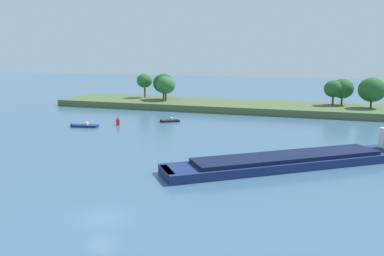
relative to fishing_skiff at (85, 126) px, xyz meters
name	(u,v)px	position (x,y,z in m)	size (l,w,h in m)	color
ground_plane	(102,218)	(25.67, -37.39, -0.25)	(400.00, 400.00, 0.00)	#3D607F
treeline_island	(227,101)	(20.08, 33.43, 1.75)	(82.78, 17.70, 8.51)	#4C6038
fishing_skiff	(85,126)	(0.00, 0.00, 0.00)	(5.45, 2.42, 0.95)	navy
small_motorboat	(170,121)	(13.44, 10.65, -0.03)	(3.93, 3.50, 0.87)	black
cargo_barge	(304,158)	(41.52, -14.22, 0.62)	(31.60, 25.34, 5.66)	navy
channel_buoy_red	(118,121)	(5.23, 3.59, 0.56)	(0.70, 0.70, 1.90)	red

